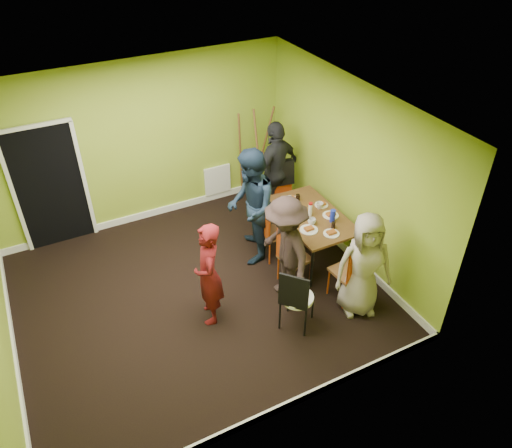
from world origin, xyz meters
The scene contains 28 objects.
ground centered at (0.00, 0.00, 0.00)m, with size 5.00×5.00×0.00m, color black.
room_walls centered at (-0.02, 0.04, 0.99)m, with size 5.04×4.54×2.82m.
dining_table centered at (1.93, 0.07, 0.70)m, with size 0.90×1.50×0.75m.
chair_left_far centered at (1.36, 0.28, 0.55)m, with size 0.44×0.43×0.98m.
chair_left_near centered at (1.31, -0.41, 0.54)m, with size 0.45×0.45×0.96m.
chair_back_end centered at (2.05, 1.17, 0.76)m, with size 0.50×0.57×1.07m.
chair_front_end centered at (1.89, -1.10, 0.56)m, with size 0.44×0.45×1.00m.
chair_bentwood centered at (0.93, -1.19, 0.55)m, with size 0.55×0.55×1.00m.
easel centered at (1.94, 2.00, 0.87)m, with size 0.71×0.66×1.77m.
plate_near_left centered at (1.66, 0.39, 0.76)m, with size 0.22×0.22×0.01m, color white.
plate_near_right centered at (1.70, -0.25, 0.76)m, with size 0.27×0.27×0.01m, color white.
plate_far_back centered at (1.88, 0.57, 0.76)m, with size 0.24×0.24×0.01m, color white.
plate_far_front centered at (1.94, -0.48, 0.76)m, with size 0.24×0.24×0.01m, color white.
plate_wall_back centered at (2.22, 0.22, 0.76)m, with size 0.21×0.21×0.01m, color white.
plate_wall_front centered at (2.19, -0.09, 0.76)m, with size 0.25×0.25×0.01m, color white.
thermos centered at (1.91, 0.06, 0.85)m, with size 0.06×0.06×0.20m, color white.
blue_bottle centered at (2.13, -0.22, 0.85)m, with size 0.08×0.08×0.20m, color #192ABE.
orange_bottle centered at (1.85, 0.30, 0.79)m, with size 0.03×0.03×0.08m, color #C74712.
glass_mid centered at (1.81, 0.23, 0.80)m, with size 0.06×0.06×0.09m, color black.
glass_back centered at (1.97, 0.51, 0.80)m, with size 0.07×0.07×0.10m, color black.
glass_front centered at (2.04, -0.38, 0.80)m, with size 0.06×0.06×0.11m, color black.
cup_a centered at (1.82, -0.14, 0.80)m, with size 0.12×0.12×0.09m, color white.
cup_b centered at (2.15, 0.16, 0.80)m, with size 0.11×0.11×0.10m, color white.
person_standing centered at (0.01, -0.50, 0.76)m, with size 0.56×0.37×1.53m, color #5C0F12.
person_left_far centered at (1.09, 0.44, 0.93)m, with size 0.90×0.70×1.85m, color #152436.
person_left_near centered at (1.12, -0.55, 0.81)m, with size 1.05×0.60×1.63m, color black.
person_back_end centered at (2.01, 1.31, 0.88)m, with size 1.03×0.43×1.76m, color black.
person_front_end centered at (1.90, -1.29, 0.79)m, with size 0.77×0.50×1.57m, color gray.
Camera 1 is at (-1.66, -5.12, 5.08)m, focal length 35.00 mm.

